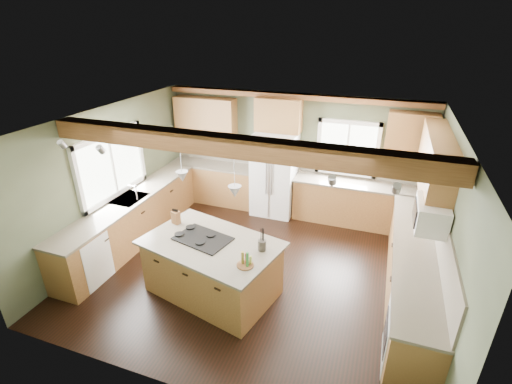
% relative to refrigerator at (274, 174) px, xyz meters
% --- Properties ---
extents(floor, '(5.60, 5.60, 0.00)m').
position_rel_refrigerator_xyz_m(floor, '(0.30, -2.12, -0.90)').
color(floor, black).
rests_on(floor, ground).
extents(ceiling, '(5.60, 5.60, 0.00)m').
position_rel_refrigerator_xyz_m(ceiling, '(0.30, -2.12, 1.70)').
color(ceiling, silver).
rests_on(ceiling, wall_back).
extents(wall_back, '(5.60, 0.00, 5.60)m').
position_rel_refrigerator_xyz_m(wall_back, '(0.30, 0.38, 0.40)').
color(wall_back, '#3D4631').
rests_on(wall_back, ground).
extents(wall_left, '(0.00, 5.00, 5.00)m').
position_rel_refrigerator_xyz_m(wall_left, '(-2.50, -2.12, 0.40)').
color(wall_left, '#3D4631').
rests_on(wall_left, ground).
extents(wall_right, '(0.00, 5.00, 5.00)m').
position_rel_refrigerator_xyz_m(wall_right, '(3.10, -2.12, 0.40)').
color(wall_right, '#3D4631').
rests_on(wall_right, ground).
extents(ceiling_beam, '(5.55, 0.26, 0.26)m').
position_rel_refrigerator_xyz_m(ceiling_beam, '(0.30, -2.92, 1.57)').
color(ceiling_beam, '#542F18').
rests_on(ceiling_beam, ceiling).
extents(soffit_trim, '(5.55, 0.20, 0.10)m').
position_rel_refrigerator_xyz_m(soffit_trim, '(0.30, 0.28, 1.64)').
color(soffit_trim, '#542F18').
rests_on(soffit_trim, ceiling).
extents(backsplash_back, '(5.58, 0.03, 0.58)m').
position_rel_refrigerator_xyz_m(backsplash_back, '(0.30, 0.36, 0.31)').
color(backsplash_back, brown).
rests_on(backsplash_back, wall_back).
extents(backsplash_right, '(0.03, 3.70, 0.58)m').
position_rel_refrigerator_xyz_m(backsplash_right, '(3.08, -2.07, 0.31)').
color(backsplash_right, brown).
rests_on(backsplash_right, wall_right).
extents(base_cab_back_left, '(2.02, 0.60, 0.88)m').
position_rel_refrigerator_xyz_m(base_cab_back_left, '(-1.49, 0.08, -0.46)').
color(base_cab_back_left, brown).
rests_on(base_cab_back_left, floor).
extents(counter_back_left, '(2.06, 0.64, 0.04)m').
position_rel_refrigerator_xyz_m(counter_back_left, '(-1.49, 0.08, 0.00)').
color(counter_back_left, '#453D33').
rests_on(counter_back_left, base_cab_back_left).
extents(base_cab_back_right, '(2.62, 0.60, 0.88)m').
position_rel_refrigerator_xyz_m(base_cab_back_right, '(1.79, 0.08, -0.46)').
color(base_cab_back_right, brown).
rests_on(base_cab_back_right, floor).
extents(counter_back_right, '(2.66, 0.64, 0.04)m').
position_rel_refrigerator_xyz_m(counter_back_right, '(1.79, 0.08, 0.00)').
color(counter_back_right, '#453D33').
rests_on(counter_back_right, base_cab_back_right).
extents(base_cab_left, '(0.60, 3.70, 0.88)m').
position_rel_refrigerator_xyz_m(base_cab_left, '(-2.20, -2.07, -0.46)').
color(base_cab_left, brown).
rests_on(base_cab_left, floor).
extents(counter_left, '(0.64, 3.74, 0.04)m').
position_rel_refrigerator_xyz_m(counter_left, '(-2.20, -2.07, 0.00)').
color(counter_left, '#453D33').
rests_on(counter_left, base_cab_left).
extents(base_cab_right, '(0.60, 3.70, 0.88)m').
position_rel_refrigerator_xyz_m(base_cab_right, '(2.80, -2.07, -0.46)').
color(base_cab_right, brown).
rests_on(base_cab_right, floor).
extents(counter_right, '(0.64, 3.74, 0.04)m').
position_rel_refrigerator_xyz_m(counter_right, '(2.80, -2.07, 0.00)').
color(counter_right, '#453D33').
rests_on(counter_right, base_cab_right).
extents(upper_cab_back_left, '(1.40, 0.35, 0.90)m').
position_rel_refrigerator_xyz_m(upper_cab_back_left, '(-1.69, 0.21, 1.05)').
color(upper_cab_back_left, brown).
rests_on(upper_cab_back_left, wall_back).
extents(upper_cab_over_fridge, '(0.96, 0.35, 0.70)m').
position_rel_refrigerator_xyz_m(upper_cab_over_fridge, '(-0.00, 0.21, 1.25)').
color(upper_cab_over_fridge, brown).
rests_on(upper_cab_over_fridge, wall_back).
extents(upper_cab_right, '(0.35, 2.20, 0.90)m').
position_rel_refrigerator_xyz_m(upper_cab_right, '(2.92, -1.22, 1.05)').
color(upper_cab_right, brown).
rests_on(upper_cab_right, wall_right).
extents(upper_cab_back_corner, '(0.90, 0.35, 0.90)m').
position_rel_refrigerator_xyz_m(upper_cab_back_corner, '(2.60, 0.21, 1.05)').
color(upper_cab_back_corner, brown).
rests_on(upper_cab_back_corner, wall_back).
extents(window_left, '(0.04, 1.60, 1.05)m').
position_rel_refrigerator_xyz_m(window_left, '(-2.48, -2.07, 0.65)').
color(window_left, white).
rests_on(window_left, wall_left).
extents(window_back, '(1.10, 0.04, 1.00)m').
position_rel_refrigerator_xyz_m(window_back, '(1.45, 0.36, 0.65)').
color(window_back, white).
rests_on(window_back, wall_back).
extents(sink, '(0.50, 0.65, 0.03)m').
position_rel_refrigerator_xyz_m(sink, '(-2.20, -2.07, 0.01)').
color(sink, '#262628').
rests_on(sink, counter_left).
extents(faucet, '(0.02, 0.02, 0.28)m').
position_rel_refrigerator_xyz_m(faucet, '(-2.02, -2.07, 0.15)').
color(faucet, '#B2B2B7').
rests_on(faucet, sink).
extents(dishwasher, '(0.60, 0.60, 0.84)m').
position_rel_refrigerator_xyz_m(dishwasher, '(-2.19, -3.37, -0.47)').
color(dishwasher, white).
rests_on(dishwasher, floor).
extents(oven, '(0.60, 0.72, 0.84)m').
position_rel_refrigerator_xyz_m(oven, '(2.79, -3.37, -0.47)').
color(oven, white).
rests_on(oven, floor).
extents(microwave, '(0.40, 0.70, 0.38)m').
position_rel_refrigerator_xyz_m(microwave, '(2.88, -2.17, 0.65)').
color(microwave, white).
rests_on(microwave, wall_right).
extents(pendant_left, '(0.18, 0.18, 0.16)m').
position_rel_refrigerator_xyz_m(pendant_left, '(-0.56, -2.81, 0.98)').
color(pendant_left, '#B2B2B7').
rests_on(pendant_left, ceiling).
extents(pendant_right, '(0.18, 0.18, 0.16)m').
position_rel_refrigerator_xyz_m(pendant_right, '(0.36, -3.03, 0.98)').
color(pendant_right, '#B2B2B7').
rests_on(pendant_right, ceiling).
extents(refrigerator, '(0.90, 0.74, 1.80)m').
position_rel_refrigerator_xyz_m(refrigerator, '(0.00, 0.00, 0.00)').
color(refrigerator, silver).
rests_on(refrigerator, floor).
extents(island, '(2.10, 1.56, 0.88)m').
position_rel_refrigerator_xyz_m(island, '(-0.10, -2.92, -0.46)').
color(island, brown).
rests_on(island, floor).
extents(island_top, '(2.25, 1.71, 0.04)m').
position_rel_refrigerator_xyz_m(island_top, '(-0.10, -2.92, 0.00)').
color(island_top, '#453D33').
rests_on(island_top, island).
extents(cooktop, '(0.92, 0.72, 0.02)m').
position_rel_refrigerator_xyz_m(cooktop, '(-0.25, -2.88, 0.03)').
color(cooktop, black).
rests_on(cooktop, island_top).
extents(knife_block, '(0.15, 0.13, 0.21)m').
position_rel_refrigerator_xyz_m(knife_block, '(-0.88, -2.59, 0.13)').
color(knife_block, brown).
rests_on(knife_block, island_top).
extents(utensil_crock, '(0.13, 0.13, 0.16)m').
position_rel_refrigerator_xyz_m(utensil_crock, '(0.69, -2.86, 0.10)').
color(utensil_crock, '#484139').
rests_on(utensil_crock, island_top).
extents(bottle_tray, '(0.26, 0.26, 0.22)m').
position_rel_refrigerator_xyz_m(bottle_tray, '(0.59, -3.29, 0.13)').
color(bottle_tray, brown).
rests_on(bottle_tray, island_top).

